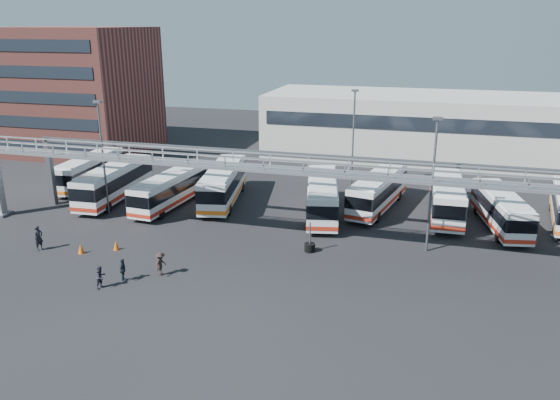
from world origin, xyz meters
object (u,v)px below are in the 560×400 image
(light_pole_mid, at_px, (433,178))
(pedestrian_d, at_px, (123,270))
(light_pole_left, at_px, (103,152))
(bus_5, at_px, (322,196))
(bus_7, at_px, (447,195))
(pedestrian_c, at_px, (161,264))
(cone_left, at_px, (116,245))
(bus_6, at_px, (378,190))
(tire_stack, at_px, (310,247))
(bus_8, at_px, (501,209))
(pedestrian_a, at_px, (39,238))
(light_pole_back, at_px, (353,134))
(bus_0, at_px, (90,170))
(cone_right, at_px, (81,249))
(bus_2, at_px, (169,189))
(pedestrian_b, at_px, (101,277))
(bus_3, at_px, (223,183))

(light_pole_mid, distance_m, pedestrian_d, 22.73)
(light_pole_left, relative_size, pedestrian_d, 6.34)
(bus_5, bearing_deg, bus_7, 3.89)
(pedestrian_c, xyz_separation_m, cone_left, (-5.39, 3.06, -0.49))
(bus_6, bearing_deg, tire_stack, -97.51)
(bus_7, bearing_deg, bus_8, -25.47)
(cone_left, bearing_deg, pedestrian_a, -163.97)
(light_pole_back, relative_size, pedestrian_d, 6.34)
(bus_8, xyz_separation_m, cone_left, (-28.58, -12.88, -1.35))
(bus_8, bearing_deg, light_pole_back, 137.78)
(light_pole_mid, distance_m, cone_left, 24.22)
(light_pole_back, distance_m, bus_0, 27.74)
(bus_5, height_order, tire_stack, bus_5)
(bus_6, xyz_separation_m, cone_right, (-20.32, -16.31, -1.45))
(light_pole_mid, relative_size, bus_2, 0.98)
(bus_7, bearing_deg, light_pole_mid, -100.78)
(light_pole_left, xyz_separation_m, light_pole_mid, (28.00, -1.00, 0.00))
(bus_0, relative_size, bus_2, 1.03)
(pedestrian_b, relative_size, pedestrian_d, 0.95)
(light_pole_back, xyz_separation_m, tire_stack, (-0.50, -17.50, -5.34))
(pedestrian_d, bearing_deg, bus_0, 24.04)
(light_pole_left, distance_m, light_pole_mid, 28.02)
(bus_6, distance_m, bus_7, 6.07)
(bus_2, xyz_separation_m, bus_5, (14.24, 1.44, 0.15))
(bus_5, bearing_deg, bus_8, -7.75)
(bus_6, distance_m, pedestrian_a, 28.97)
(bus_2, xyz_separation_m, tire_stack, (14.98, -6.75, -1.34))
(bus_2, bearing_deg, light_pole_mid, -5.67)
(pedestrian_a, height_order, cone_right, pedestrian_a)
(bus_0, xyz_separation_m, bus_7, (36.03, 0.43, 0.15))
(pedestrian_b, distance_m, pedestrian_c, 3.99)
(cone_left, bearing_deg, bus_6, 39.58)
(bus_8, xyz_separation_m, pedestrian_a, (-34.15, -14.48, -0.72))
(bus_7, xyz_separation_m, cone_right, (-26.39, -16.13, -1.56))
(bus_6, xyz_separation_m, pedestrian_a, (-23.72, -16.60, -0.84))
(light_pole_back, bearing_deg, light_pole_left, -145.01)
(bus_3, height_order, bus_5, bus_3)
(cone_right, bearing_deg, tire_stack, 16.84)
(light_pole_mid, height_order, pedestrian_d, light_pole_mid)
(cone_right, relative_size, tire_stack, 0.32)
(bus_6, relative_size, cone_right, 14.91)
(bus_0, height_order, tire_stack, bus_0)
(light_pole_left, bearing_deg, bus_6, 18.53)
(bus_0, xyz_separation_m, bus_3, (15.49, -1.30, 0.15))
(pedestrian_c, bearing_deg, light_pole_mid, -59.14)
(bus_3, bearing_deg, cone_right, -122.55)
(pedestrian_a, relative_size, cone_left, 2.79)
(bus_3, xyz_separation_m, tire_stack, (10.62, -9.42, -1.54))
(light_pole_left, xyz_separation_m, bus_7, (29.42, 7.65, -3.80))
(light_pole_mid, distance_m, bus_0, 35.79)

